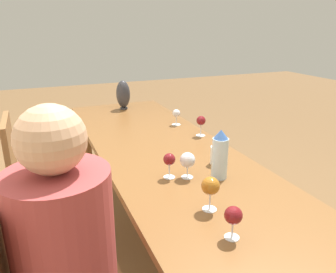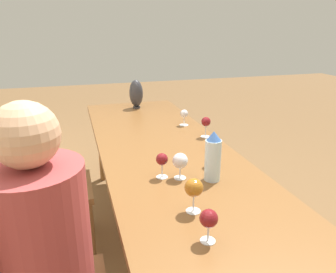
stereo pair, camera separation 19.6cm
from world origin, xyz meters
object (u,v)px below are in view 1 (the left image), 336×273
at_px(wine_glass_4, 201,121).
at_px(chair_far, 39,188).
at_px(water_tumbler, 216,155).
at_px(vase, 123,94).
at_px(wine_glass_3, 188,160).
at_px(water_bottle, 220,155).
at_px(wine_glass_6, 169,160).
at_px(wine_glass_1, 233,216).
at_px(person_near, 71,265).
at_px(wine_glass_0, 211,187).
at_px(wine_glass_2, 176,114).

distance_m(wine_glass_4, chair_far, 1.13).
bearing_deg(chair_far, water_tumbler, -118.27).
distance_m(water_tumbler, chair_far, 1.10).
bearing_deg(vase, wine_glass_3, 177.20).
bearing_deg(wine_glass_4, chair_far, 87.64).
xyz_separation_m(water_bottle, wine_glass_3, (0.06, 0.15, -0.03)).
height_order(wine_glass_3, wine_glass_6, wine_glass_3).
distance_m(wine_glass_4, wine_glass_6, 0.69).
bearing_deg(vase, wine_glass_1, 176.08).
bearing_deg(person_near, vase, -20.67).
distance_m(wine_glass_0, chair_far, 1.17).
relative_size(water_bottle, wine_glass_0, 1.71).
bearing_deg(wine_glass_4, wine_glass_2, 9.82).
bearing_deg(wine_glass_3, wine_glass_1, 172.83).
relative_size(wine_glass_1, wine_glass_3, 0.95).
relative_size(water_tumbler, wine_glass_4, 0.72).
xyz_separation_m(wine_glass_1, wine_glass_3, (0.51, -0.06, 0.00)).
xyz_separation_m(water_bottle, chair_far, (0.66, 0.86, -0.34)).
bearing_deg(wine_glass_6, wine_glass_2, -26.07).
height_order(wine_glass_3, chair_far, chair_far).
distance_m(wine_glass_3, person_near, 0.74).
height_order(vase, person_near, person_near).
xyz_separation_m(wine_glass_1, person_near, (0.15, 0.56, -0.15)).
distance_m(wine_glass_6, chair_far, 0.90).
xyz_separation_m(water_bottle, water_tumbler, (0.16, -0.08, -0.07)).
height_order(water_bottle, wine_glass_4, water_bottle).
bearing_deg(wine_glass_6, wine_glass_3, -112.29).
height_order(wine_glass_2, chair_far, chair_far).
bearing_deg(wine_glass_4, water_bottle, 160.23).
xyz_separation_m(wine_glass_2, wine_glass_4, (-0.30, -0.05, 0.02)).
relative_size(water_tumbler, chair_far, 0.10).
height_order(wine_glass_2, person_near, person_near).
bearing_deg(person_near, chair_far, 5.31).
relative_size(water_bottle, wine_glass_3, 1.89).
bearing_deg(water_tumbler, wine_glass_3, 112.96).
bearing_deg(wine_glass_3, wine_glass_2, -20.34).
relative_size(wine_glass_1, wine_glass_4, 0.90).
xyz_separation_m(wine_glass_2, person_near, (-1.21, 0.94, -0.15)).
bearing_deg(chair_far, wine_glass_2, -75.98).
bearing_deg(vase, chair_far, 138.60).
xyz_separation_m(water_tumbler, wine_glass_0, (-0.40, 0.27, 0.06)).
xyz_separation_m(wine_glass_3, person_near, (-0.36, 0.62, -0.15)).
bearing_deg(wine_glass_0, wine_glass_1, 174.49).
bearing_deg(water_tumbler, wine_glass_6, 101.04).
xyz_separation_m(wine_glass_3, wine_glass_6, (0.03, 0.08, 0.00)).
height_order(vase, wine_glass_0, vase).
height_order(water_bottle, wine_glass_3, water_bottle).
distance_m(wine_glass_1, wine_glass_4, 1.15).
xyz_separation_m(wine_glass_0, wine_glass_6, (0.34, 0.04, -0.01)).
bearing_deg(wine_glass_6, chair_far, 48.10).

